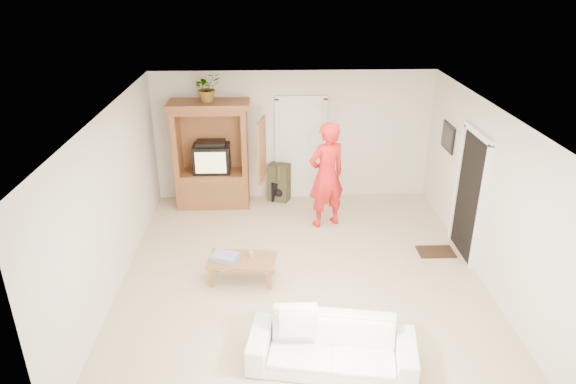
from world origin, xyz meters
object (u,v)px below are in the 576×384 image
Objects in this scene: sofa at (332,346)px; man at (326,175)px; coffee_table at (242,262)px; armoire at (213,161)px.

man is at bearing 95.10° from sofa.
sofa reaches higher than coffee_table.
armoire reaches higher than sofa.
coffee_table is (-1.45, -1.80, -0.66)m from man.
man is at bearing 57.21° from coffee_table.
armoire is at bearing 121.16° from sofa.
coffee_table is at bearing 27.14° from man.
armoire reaches higher than man.
man is 1.86× the size of coffee_table.
armoire reaches higher than coffee_table.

